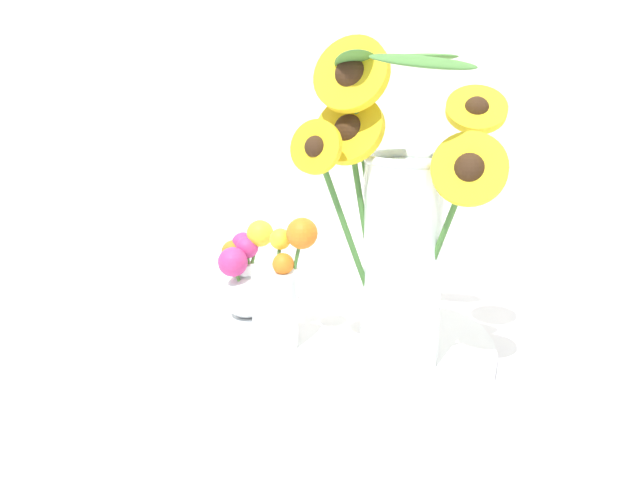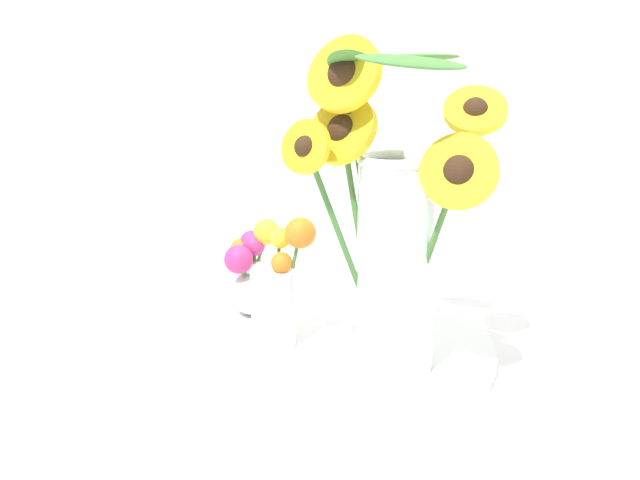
{
  "view_description": "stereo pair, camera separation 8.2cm",
  "coord_description": "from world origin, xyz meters",
  "px_view_note": "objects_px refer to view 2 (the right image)",
  "views": [
    {
      "loc": [
        0.35,
        -0.64,
        0.38
      ],
      "look_at": [
        0.02,
        0.08,
        0.16
      ],
      "focal_mm": 35.0,
      "sensor_mm": 36.0,
      "label": 1
    },
    {
      "loc": [
        0.42,
        -0.6,
        0.38
      ],
      "look_at": [
        0.02,
        0.08,
        0.16
      ],
      "focal_mm": 35.0,
      "sensor_mm": 36.0,
      "label": 2
    }
  ],
  "objects_px": {
    "vase_small_center": "(278,291)",
    "vase_bulb_right": "(251,272)",
    "serving_tray": "(320,343)",
    "mason_jar_sunflowers": "(394,233)"
  },
  "relations": [
    {
      "from": "vase_small_center",
      "to": "vase_bulb_right",
      "type": "xyz_separation_m",
      "value": [
        -0.1,
        0.07,
        -0.01
      ]
    },
    {
      "from": "vase_bulb_right",
      "to": "serving_tray",
      "type": "bearing_deg",
      "value": -10.17
    },
    {
      "from": "vase_small_center",
      "to": "vase_bulb_right",
      "type": "distance_m",
      "value": 0.12
    },
    {
      "from": "mason_jar_sunflowers",
      "to": "vase_small_center",
      "type": "xyz_separation_m",
      "value": [
        -0.16,
        -0.02,
        -0.1
      ]
    },
    {
      "from": "mason_jar_sunflowers",
      "to": "serving_tray",
      "type": "bearing_deg",
      "value": 167.04
    },
    {
      "from": "vase_small_center",
      "to": "vase_bulb_right",
      "type": "bearing_deg",
      "value": 144.43
    },
    {
      "from": "serving_tray",
      "to": "vase_bulb_right",
      "type": "height_order",
      "value": "vase_bulb_right"
    },
    {
      "from": "mason_jar_sunflowers",
      "to": "vase_small_center",
      "type": "relative_size",
      "value": 2.28
    },
    {
      "from": "serving_tray",
      "to": "vase_small_center",
      "type": "distance_m",
      "value": 0.1
    },
    {
      "from": "serving_tray",
      "to": "vase_bulb_right",
      "type": "bearing_deg",
      "value": 169.83
    }
  ]
}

